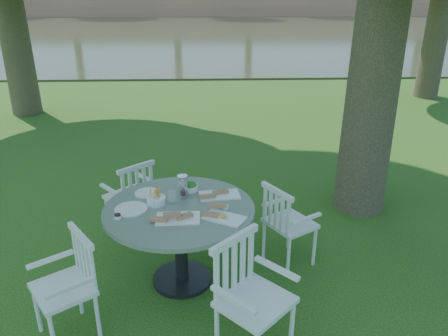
{
  "coord_description": "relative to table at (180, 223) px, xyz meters",
  "views": [
    {
      "loc": [
        -0.17,
        -4.0,
        2.61
      ],
      "look_at": [
        0.0,
        0.2,
        0.85
      ],
      "focal_mm": 35.0,
      "sensor_mm": 36.0,
      "label": 1
    }
  ],
  "objects": [
    {
      "name": "ground",
      "position": [
        0.43,
        0.54,
        -0.63
      ],
      "size": [
        140.0,
        140.0,
        0.0
      ],
      "primitive_type": "plane",
      "color": "#183F0D",
      "rests_on": "ground"
    },
    {
      "name": "table",
      "position": [
        0.0,
        0.0,
        0.0
      ],
      "size": [
        1.35,
        1.35,
        0.79
      ],
      "color": "black",
      "rests_on": "ground"
    },
    {
      "name": "chair_ne",
      "position": [
        0.99,
        0.23,
        -0.13
      ],
      "size": [
        0.57,
        0.58,
        0.86
      ],
      "rotation": [
        0.0,
        0.0,
        -4.17
      ],
      "color": "white",
      "rests_on": "ground"
    },
    {
      "name": "chair_nw",
      "position": [
        -0.56,
        0.85,
        -0.11
      ],
      "size": [
        0.61,
        0.61,
        0.88
      ],
      "rotation": [
        0.0,
        0.0,
        -2.42
      ],
      "color": "white",
      "rests_on": "ground"
    },
    {
      "name": "chair_sw",
      "position": [
        -0.8,
        -0.62,
        -0.12
      ],
      "size": [
        0.59,
        0.6,
        0.87
      ],
      "rotation": [
        0.0,
        0.0,
        -0.94
      ],
      "color": "white",
      "rests_on": "ground"
    },
    {
      "name": "chair_se",
      "position": [
        0.52,
        -0.86,
        -0.07
      ],
      "size": [
        0.66,
        0.66,
        0.95
      ],
      "rotation": [
        0.0,
        0.0,
        0.78
      ],
      "color": "white",
      "rests_on": "ground"
    },
    {
      "name": "tableware",
      "position": [
        -0.01,
        0.09,
        0.19
      ],
      "size": [
        1.16,
        0.82,
        0.2
      ],
      "color": "white",
      "rests_on": "table"
    },
    {
      "name": "river",
      "position": [
        0.43,
        23.54,
        -0.63
      ],
      "size": [
        100.0,
        28.0,
        0.12
      ],
      "primitive_type": "cube",
      "color": "#353720",
      "rests_on": "ground"
    }
  ]
}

